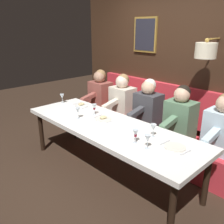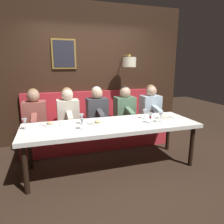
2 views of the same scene
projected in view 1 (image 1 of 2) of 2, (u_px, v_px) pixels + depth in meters
name	position (u px, v px, depth m)	size (l,w,h in m)	color
ground_plane	(109.00, 172.00, 3.52)	(12.00, 12.00, 0.00)	#332319
dining_table	(108.00, 129.00, 3.30)	(0.90, 2.74, 0.74)	white
banquette_bench	(148.00, 139.00, 4.03)	(0.52, 2.94, 0.45)	red
back_wall_panel	(173.00, 67.00, 4.02)	(0.59, 4.14, 2.90)	#382316
diner_nearest	(222.00, 126.00, 3.04)	(0.60, 0.40, 0.79)	silver
diner_near	(180.00, 115.00, 3.45)	(0.60, 0.40, 0.79)	#567A5B
diner_middle	(148.00, 105.00, 3.84)	(0.60, 0.40, 0.79)	#3D3D42
diner_far	(122.00, 98.00, 4.23)	(0.60, 0.40, 0.79)	beige
diner_farthest	(100.00, 92.00, 4.63)	(0.60, 0.40, 0.79)	#934C42
place_setting_0	(103.00, 118.00, 3.47)	(0.24, 0.32, 0.05)	silver
place_setting_1	(81.00, 105.00, 4.07)	(0.24, 0.32, 0.05)	white
place_setting_2	(175.00, 147.00, 2.66)	(0.24, 0.32, 0.01)	silver
wine_glass_0	(136.00, 134.00, 2.74)	(0.07, 0.07, 0.16)	silver
wine_glass_1	(62.00, 97.00, 4.17)	(0.07, 0.07, 0.16)	silver
wine_glass_2	(94.00, 107.00, 3.63)	(0.07, 0.07, 0.16)	silver
wine_glass_3	(153.00, 128.00, 2.89)	(0.07, 0.07, 0.16)	silver
wine_glass_4	(78.00, 111.00, 3.47)	(0.07, 0.07, 0.16)	silver
wine_glass_5	(148.00, 139.00, 2.61)	(0.07, 0.07, 0.16)	silver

